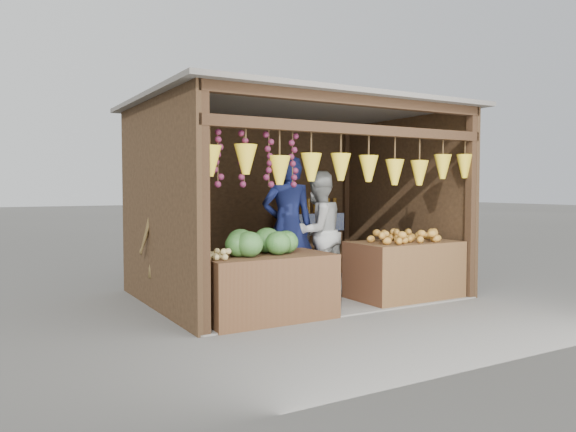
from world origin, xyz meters
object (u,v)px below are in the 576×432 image
object	(u,v)px
counter_left	(265,287)
man_standing	(288,227)
vendor_seated	(163,236)
counter_right	(404,270)
woman_standing	(318,232)

from	to	relation	value
counter_left	man_standing	distance (m)	1.47
vendor_seated	counter_left	bearing A→B (deg)	116.27
counter_right	woman_standing	bearing A→B (deg)	130.03
counter_right	woman_standing	world-z (taller)	woman_standing
woman_standing	vendor_seated	xyz separation A→B (m)	(-2.18, 0.29, 0.02)
woman_standing	vendor_seated	distance (m)	2.20
man_standing	woman_standing	xyz separation A→B (m)	(0.50, 0.01, -0.10)
man_standing	vendor_seated	world-z (taller)	man_standing
vendor_seated	counter_right	bearing A→B (deg)	152.50
counter_right	man_standing	bearing A→B (deg)	144.32
counter_right	man_standing	xyz separation A→B (m)	(-1.30, 0.93, 0.58)
counter_left	vendor_seated	distance (m)	1.61
counter_right	woman_standing	size ratio (longest dim) A/B	0.84
man_standing	woman_standing	bearing A→B (deg)	-158.74
counter_right	man_standing	size ratio (longest dim) A/B	0.75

